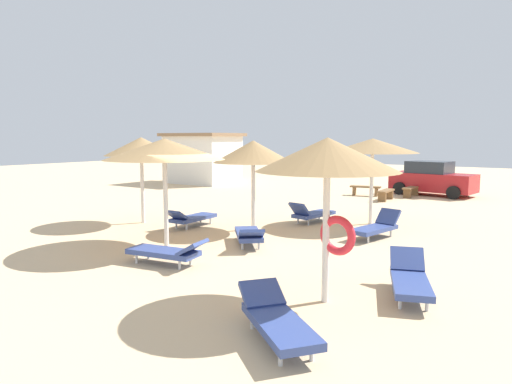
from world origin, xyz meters
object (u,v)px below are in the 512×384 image
lounger_5 (312,213)px  lounger_6 (410,279)px  lounger_1 (276,319)px  parasol_0 (373,146)px  bench_1 (386,193)px  beach_cabana (203,158)px  parasol_3 (253,152)px  parked_car (432,179)px  lounger_2 (168,251)px  parasol_2 (164,149)px  lounger_4 (191,218)px  parasol_4 (141,147)px  parasol_1 (328,157)px  bench_0 (411,190)px  lounger_0 (376,227)px  lounger_3 (249,234)px  bench_2 (365,189)px

lounger_5 → lounger_6: lounger_5 is taller
lounger_1 → parasol_0: bearing=102.3°
lounger_1 → bench_1: bearing=102.9°
lounger_1 → bench_1: lounger_1 is taller
beach_cabana → parasol_0: bearing=-28.3°
parasol_3 → bench_1: bearing=82.0°
bench_1 → parked_car: bearing=68.6°
bench_1 → parasol_3: bearing=-98.0°
bench_1 → beach_cabana: bearing=173.1°
lounger_2 → bench_1: 13.48m
parasol_3 → lounger_2: 4.98m
lounger_6 → bench_1: bearing=110.3°
bench_1 → beach_cabana: (-12.48, 1.50, 1.27)m
parasol_2 → lounger_4: 3.50m
parasol_4 → beach_cabana: (-7.42, 11.71, -0.99)m
parasol_2 → parked_car: size_ratio=0.76×
parasol_2 → beach_cabana: beach_cabana is taller
lounger_1 → lounger_2: lounger_2 is taller
lounger_2 → parasol_4: bearing=143.9°
parasol_0 → parasol_1: size_ratio=1.03×
parasol_2 → parasol_4: 3.69m
parked_car → lounger_4: bearing=-108.9°
lounger_1 → bench_0: (-2.91, 17.37, 0.04)m
parasol_4 → lounger_1: size_ratio=1.54×
lounger_0 → parasol_1: bearing=-79.3°
lounger_0 → lounger_3: bearing=-131.8°
parasol_4 → bench_1: size_ratio=1.94×
beach_cabana → lounger_3: bearing=-45.1°
lounger_0 → bench_0: size_ratio=1.29×
lounger_6 → lounger_5: bearing=131.6°
lounger_1 → lounger_4: (-6.72, 5.56, 0.00)m
lounger_1 → bench_0: lounger_1 is taller
beach_cabana → bench_0: bearing=2.0°
lounger_4 → lounger_5: bearing=44.6°
lounger_1 → bench_1: size_ratio=1.26×
parasol_2 → lounger_0: bearing=43.7°
bench_1 → bench_2: 1.81m
lounger_2 → bench_1: lounger_2 is taller
lounger_5 → bench_1: bearing=87.8°
bench_0 → bench_2: 2.20m
lounger_5 → bench_0: 8.97m
parasol_1 → parasol_4: 9.15m
lounger_5 → bench_0: lounger_5 is taller
bench_1 → parasol_2: bearing=-99.1°
lounger_6 → bench_2: size_ratio=1.29×
lounger_5 → lounger_6: bearing=-48.4°
parasol_1 → lounger_5: size_ratio=1.50×
parasol_0 → parasol_3: size_ratio=1.07×
lounger_1 → bench_2: lounger_1 is taller
lounger_5 → parasol_2: bearing=-107.9°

